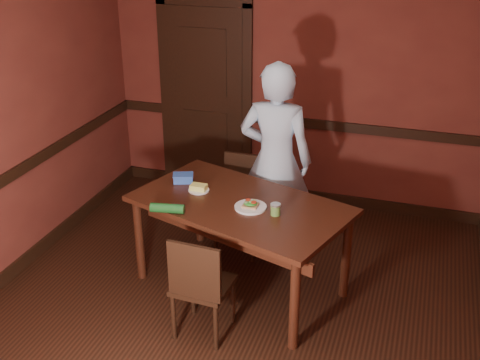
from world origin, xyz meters
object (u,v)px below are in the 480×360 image
Objects in this scene: dining_table at (240,245)px; sandwich_plate at (251,206)px; chair_near at (203,283)px; sauce_jar at (276,209)px; cheese_saucer at (199,188)px; food_tub at (183,178)px; person at (275,161)px; chair_far at (240,207)px.

sandwich_plate is (0.11, -0.07, 0.42)m from dining_table.
chair_near is (-0.08, -0.65, 0.03)m from dining_table.
sauce_jar is 0.53× the size of cheese_saucer.
sauce_jar is 0.76m from cheese_saucer.
cheese_saucer is 0.23m from food_tub.
cheese_saucer is (-0.51, -0.60, -0.08)m from person.
chair_far reaches higher than chair_near.
chair_far is at bearing 126.54° from sauce_jar.
sandwich_plate is 1.44× the size of cheese_saucer.
dining_table is 0.95× the size of person.
sandwich_plate is at bearing -18.23° from cheese_saucer.
sandwich_plate is 0.76m from food_tub.
sandwich_plate is at bearing -43.62° from food_tub.
cheese_saucer is 0.87× the size of food_tub.
sauce_jar reaches higher than food_tub.
chair_far is 9.57× the size of sauce_jar.
sandwich_plate reaches higher than chair_near.
food_tub is (-0.70, -0.48, -0.06)m from person.
chair_near is 1.09m from food_tub.
person is 0.79m from cheese_saucer.
food_tub is at bearing -56.79° from chair_near.
person is 19.19× the size of sauce_jar.
chair_near is 0.73m from sandwich_plate.
sandwich_plate is (0.19, 0.58, 0.39)m from chair_near.
chair_near is at bearing -78.97° from dining_table.
chair_near is at bearing -80.74° from food_tub.
cheese_saucer is (-0.72, 0.22, -0.03)m from sauce_jar.
cheese_saucer is (-0.21, -0.48, 0.38)m from chair_far.
person is 8.81× the size of food_tub.
person is at bearing 90.12° from sandwich_plate.
chair_near is at bearing -108.01° from sandwich_plate.
cheese_saucer reaches higher than dining_table.
dining_table is at bearing -94.36° from chair_near.
dining_table is at bearing 160.12° from sauce_jar.
dining_table is at bearing -41.79° from food_tub.
chair_far is 1.24m from chair_near.
person reaches higher than sauce_jar.
sauce_jar is 0.98m from food_tub.
chair_far is 1.05× the size of chair_near.
cheese_saucer is at bearing -113.81° from chair_far.
cheese_saucer is at bearing 161.77° from sandwich_plate.
dining_table is 0.57m from sauce_jar.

